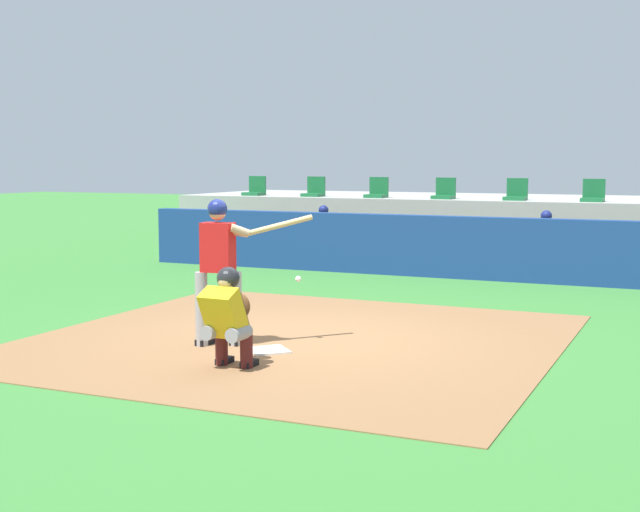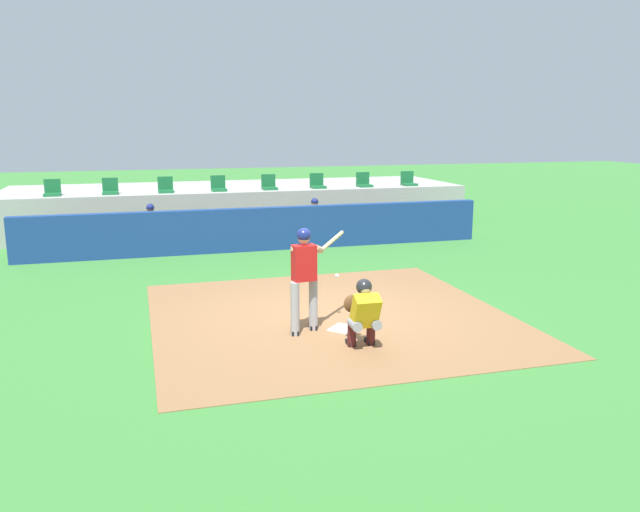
# 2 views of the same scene
# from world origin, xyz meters

# --- Properties ---
(ground_plane) EXTENTS (80.00, 80.00, 0.00)m
(ground_plane) POSITION_xyz_m (0.00, 0.00, 0.00)
(ground_plane) COLOR #387A33
(dirt_infield) EXTENTS (6.40, 6.40, 0.01)m
(dirt_infield) POSITION_xyz_m (0.00, 0.00, 0.01)
(dirt_infield) COLOR olive
(dirt_infield) RESTS_ON ground
(home_plate) EXTENTS (0.62, 0.62, 0.02)m
(home_plate) POSITION_xyz_m (0.00, -0.80, 0.02)
(home_plate) COLOR white
(home_plate) RESTS_ON dirt_infield
(batter_at_plate) EXTENTS (1.19, 0.95, 1.80)m
(batter_at_plate) POSITION_xyz_m (-0.68, -0.74, 1.04)
(batter_at_plate) COLOR #99999E
(batter_at_plate) RESTS_ON ground
(catcher_crouched) EXTENTS (0.49, 1.96, 1.13)m
(catcher_crouched) POSITION_xyz_m (-0.00, -1.72, 0.61)
(catcher_crouched) COLOR gray
(catcher_crouched) RESTS_ON ground
(dugout_wall) EXTENTS (13.00, 0.30, 1.20)m
(dugout_wall) POSITION_xyz_m (0.00, 6.50, 0.60)
(dugout_wall) COLOR navy
(dugout_wall) RESTS_ON ground
(dugout_bench) EXTENTS (11.80, 0.44, 0.45)m
(dugout_bench) POSITION_xyz_m (0.00, 7.50, 0.23)
(dugout_bench) COLOR olive
(dugout_bench) RESTS_ON ground
(dugout_player_0) EXTENTS (0.49, 0.70, 1.30)m
(dugout_player_0) POSITION_xyz_m (-2.97, 7.34, 0.67)
(dugout_player_0) COLOR #939399
(dugout_player_0) RESTS_ON ground
(dugout_player_1) EXTENTS (0.49, 0.70, 1.30)m
(dugout_player_1) POSITION_xyz_m (1.80, 7.34, 0.67)
(dugout_player_1) COLOR #939399
(dugout_player_1) RESTS_ON ground
(stands_platform) EXTENTS (15.00, 4.40, 1.40)m
(stands_platform) POSITION_xyz_m (0.00, 10.90, 0.70)
(stands_platform) COLOR #9E9E99
(stands_platform) RESTS_ON ground
(stadium_seat_0) EXTENTS (0.46, 0.46, 0.48)m
(stadium_seat_0) POSITION_xyz_m (-5.69, 9.38, 1.53)
(stadium_seat_0) COLOR #196033
(stadium_seat_0) RESTS_ON stands_platform
(stadium_seat_1) EXTENTS (0.46, 0.46, 0.48)m
(stadium_seat_1) POSITION_xyz_m (-4.06, 9.38, 1.53)
(stadium_seat_1) COLOR #196033
(stadium_seat_1) RESTS_ON stands_platform
(stadium_seat_2) EXTENTS (0.46, 0.46, 0.48)m
(stadium_seat_2) POSITION_xyz_m (-2.44, 9.38, 1.53)
(stadium_seat_2) COLOR #196033
(stadium_seat_2) RESTS_ON stands_platform
(stadium_seat_3) EXTENTS (0.46, 0.46, 0.48)m
(stadium_seat_3) POSITION_xyz_m (-0.81, 9.38, 1.53)
(stadium_seat_3) COLOR #196033
(stadium_seat_3) RESTS_ON stands_platform
(stadium_seat_4) EXTENTS (0.46, 0.46, 0.48)m
(stadium_seat_4) POSITION_xyz_m (0.81, 9.38, 1.53)
(stadium_seat_4) COLOR #196033
(stadium_seat_4) RESTS_ON stands_platform
(stadium_seat_5) EXTENTS (0.46, 0.46, 0.48)m
(stadium_seat_5) POSITION_xyz_m (2.44, 9.38, 1.53)
(stadium_seat_5) COLOR #196033
(stadium_seat_5) RESTS_ON stands_platform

